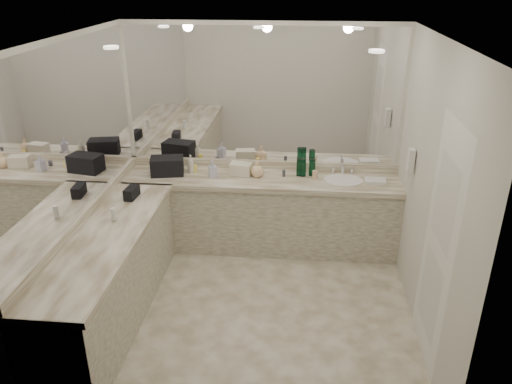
# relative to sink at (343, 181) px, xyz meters

# --- Properties ---
(floor) EXTENTS (3.20, 3.20, 0.00)m
(floor) POSITION_rel_sink_xyz_m (-0.95, -1.20, -0.90)
(floor) COLOR beige
(floor) RESTS_ON ground
(ceiling) EXTENTS (3.20, 3.20, 0.00)m
(ceiling) POSITION_rel_sink_xyz_m (-0.95, -1.20, 1.71)
(ceiling) COLOR white
(ceiling) RESTS_ON floor
(wall_back) EXTENTS (3.20, 0.02, 2.60)m
(wall_back) POSITION_rel_sink_xyz_m (-0.95, 0.30, 0.41)
(wall_back) COLOR beige
(wall_back) RESTS_ON floor
(wall_left) EXTENTS (0.02, 3.00, 2.60)m
(wall_left) POSITION_rel_sink_xyz_m (-2.55, -1.20, 0.41)
(wall_left) COLOR beige
(wall_left) RESTS_ON floor
(wall_right) EXTENTS (0.02, 3.00, 2.60)m
(wall_right) POSITION_rel_sink_xyz_m (0.65, -1.20, 0.41)
(wall_right) COLOR beige
(wall_right) RESTS_ON floor
(vanity_back_base) EXTENTS (3.20, 0.60, 0.84)m
(vanity_back_base) POSITION_rel_sink_xyz_m (-0.95, 0.00, -0.48)
(vanity_back_base) COLOR beige
(vanity_back_base) RESTS_ON floor
(vanity_back_top) EXTENTS (3.20, 0.64, 0.06)m
(vanity_back_top) POSITION_rel_sink_xyz_m (-0.95, -0.01, -0.03)
(vanity_back_top) COLOR beige
(vanity_back_top) RESTS_ON vanity_back_base
(vanity_left_base) EXTENTS (0.60, 2.40, 0.84)m
(vanity_left_base) POSITION_rel_sink_xyz_m (-2.25, -1.50, -0.48)
(vanity_left_base) COLOR beige
(vanity_left_base) RESTS_ON floor
(vanity_left_top) EXTENTS (0.64, 2.42, 0.06)m
(vanity_left_top) POSITION_rel_sink_xyz_m (-2.24, -1.50, -0.03)
(vanity_left_top) COLOR beige
(vanity_left_top) RESTS_ON vanity_left_base
(backsplash_back) EXTENTS (3.20, 0.04, 0.10)m
(backsplash_back) POSITION_rel_sink_xyz_m (-0.95, 0.28, 0.05)
(backsplash_back) COLOR beige
(backsplash_back) RESTS_ON vanity_back_top
(backsplash_left) EXTENTS (0.04, 3.00, 0.10)m
(backsplash_left) POSITION_rel_sink_xyz_m (-2.53, -1.20, 0.05)
(backsplash_left) COLOR beige
(backsplash_left) RESTS_ON vanity_left_top
(mirror_back) EXTENTS (3.12, 0.01, 1.55)m
(mirror_back) POSITION_rel_sink_xyz_m (-0.95, 0.29, 0.88)
(mirror_back) COLOR white
(mirror_back) RESTS_ON wall_back
(mirror_left) EXTENTS (0.01, 2.92, 1.55)m
(mirror_left) POSITION_rel_sink_xyz_m (-2.54, -1.20, 0.88)
(mirror_left) COLOR white
(mirror_left) RESTS_ON wall_left
(sink) EXTENTS (0.44, 0.44, 0.03)m
(sink) POSITION_rel_sink_xyz_m (0.00, 0.00, 0.00)
(sink) COLOR white
(sink) RESTS_ON vanity_back_top
(faucet) EXTENTS (0.24, 0.16, 0.14)m
(faucet) POSITION_rel_sink_xyz_m (0.00, 0.21, 0.07)
(faucet) COLOR silver
(faucet) RESTS_ON vanity_back_top
(wall_phone) EXTENTS (0.06, 0.10, 0.24)m
(wall_phone) POSITION_rel_sink_xyz_m (0.61, -0.50, 0.46)
(wall_phone) COLOR white
(wall_phone) RESTS_ON wall_right
(door) EXTENTS (0.02, 0.82, 2.10)m
(door) POSITION_rel_sink_xyz_m (0.64, -1.70, 0.16)
(door) COLOR white
(door) RESTS_ON wall_right
(black_toiletry_bag) EXTENTS (0.42, 0.31, 0.21)m
(black_toiletry_bag) POSITION_rel_sink_xyz_m (-2.05, -0.00, 0.11)
(black_toiletry_bag) COLOR black
(black_toiletry_bag) RESTS_ON vanity_back_top
(black_bag_spill) EXTENTS (0.12, 0.23, 0.12)m
(black_bag_spill) POSITION_rel_sink_xyz_m (-2.25, -0.69, 0.06)
(black_bag_spill) COLOR black
(black_bag_spill) RESTS_ON vanity_left_top
(cream_cosmetic_case) EXTENTS (0.26, 0.19, 0.14)m
(cream_cosmetic_case) POSITION_rel_sink_xyz_m (-1.19, 0.05, 0.07)
(cream_cosmetic_case) COLOR beige
(cream_cosmetic_case) RESTS_ON vanity_back_top
(hand_towel) EXTENTS (0.24, 0.17, 0.04)m
(hand_towel) POSITION_rel_sink_xyz_m (0.35, -0.03, 0.02)
(hand_towel) COLOR white
(hand_towel) RESTS_ON vanity_back_top
(lotion_left) EXTENTS (0.05, 0.05, 0.12)m
(lotion_left) POSITION_rel_sink_xyz_m (-2.25, -1.22, 0.07)
(lotion_left) COLOR white
(lotion_left) RESTS_ON vanity_left_top
(soap_bottle_a) EXTENTS (0.11, 0.11, 0.22)m
(soap_bottle_a) POSITION_rel_sink_xyz_m (-1.78, 0.08, 0.11)
(soap_bottle_a) COLOR beige
(soap_bottle_a) RESTS_ON vanity_back_top
(soap_bottle_b) EXTENTS (0.12, 0.12, 0.20)m
(soap_bottle_b) POSITION_rel_sink_xyz_m (-1.50, -0.03, 0.10)
(soap_bottle_b) COLOR silver
(soap_bottle_b) RESTS_ON vanity_back_top
(soap_bottle_c) EXTENTS (0.20, 0.20, 0.19)m
(soap_bottle_c) POSITION_rel_sink_xyz_m (-0.99, 0.02, 0.10)
(soap_bottle_c) COLOR beige
(soap_bottle_c) RESTS_ON vanity_back_top
(green_bottle_0) EXTENTS (0.07, 0.07, 0.20)m
(green_bottle_0) POSITION_rel_sink_xyz_m (-0.36, 0.12, 0.10)
(green_bottle_0) COLOR #0C4829
(green_bottle_0) RESTS_ON vanity_back_top
(green_bottle_1) EXTENTS (0.06, 0.06, 0.21)m
(green_bottle_1) POSITION_rel_sink_xyz_m (-0.51, 0.10, 0.11)
(green_bottle_1) COLOR #0C4829
(green_bottle_1) RESTS_ON vanity_back_top
(green_bottle_2) EXTENTS (0.06, 0.06, 0.21)m
(green_bottle_2) POSITION_rel_sink_xyz_m (-0.46, 0.09, 0.11)
(green_bottle_2) COLOR #0C4829
(green_bottle_2) RESTS_ON vanity_back_top
(amenity_bottle_0) EXTENTS (0.05, 0.05, 0.06)m
(amenity_bottle_0) POSITION_rel_sink_xyz_m (-1.53, 0.13, 0.04)
(amenity_bottle_0) COLOR #3F3F4C
(amenity_bottle_0) RESTS_ON vanity_back_top
(amenity_bottle_1) EXTENTS (0.06, 0.06, 0.09)m
(amenity_bottle_1) POSITION_rel_sink_xyz_m (-1.75, 0.10, 0.05)
(amenity_bottle_1) COLOR #F2D84C
(amenity_bottle_1) RESTS_ON vanity_back_top
(amenity_bottle_2) EXTENTS (0.04, 0.04, 0.10)m
(amenity_bottle_2) POSITION_rel_sink_xyz_m (-1.91, -0.07, 0.06)
(amenity_bottle_2) COLOR #F2D84C
(amenity_bottle_2) RESTS_ON vanity_back_top
(amenity_bottle_3) EXTENTS (0.06, 0.06, 0.10)m
(amenity_bottle_3) POSITION_rel_sink_xyz_m (-0.32, 0.03, 0.05)
(amenity_bottle_3) COLOR #E0B28C
(amenity_bottle_3) RESTS_ON vanity_back_top
(amenity_bottle_4) EXTENTS (0.04, 0.04, 0.07)m
(amenity_bottle_4) POSITION_rel_sink_xyz_m (-2.02, 0.02, 0.04)
(amenity_bottle_4) COLOR #E0B28C
(amenity_bottle_4) RESTS_ON vanity_back_top
(amenity_bottle_5) EXTENTS (0.06, 0.06, 0.07)m
(amenity_bottle_5) POSITION_rel_sink_xyz_m (-1.02, 0.13, 0.04)
(amenity_bottle_5) COLOR #F2D84C
(amenity_bottle_5) RESTS_ON vanity_back_top
(amenity_bottle_6) EXTENTS (0.04, 0.04, 0.08)m
(amenity_bottle_6) POSITION_rel_sink_xyz_m (-0.68, 0.06, 0.05)
(amenity_bottle_6) COLOR #3F3F4C
(amenity_bottle_6) RESTS_ON vanity_back_top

